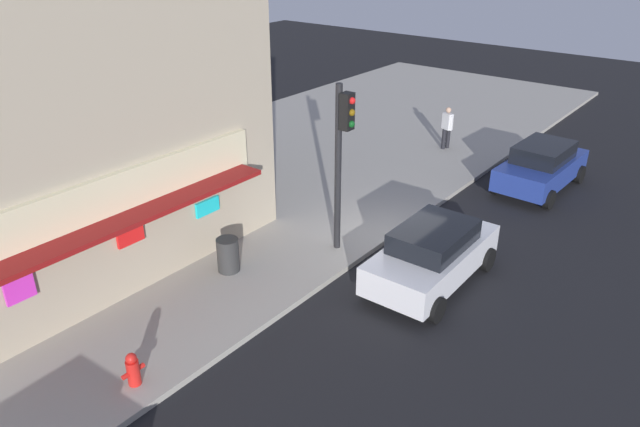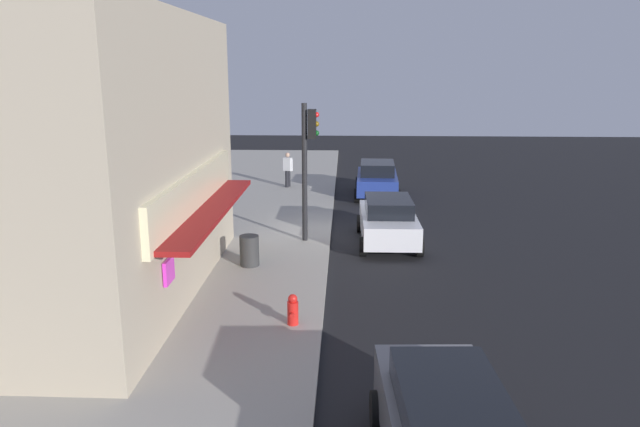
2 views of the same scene
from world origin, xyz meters
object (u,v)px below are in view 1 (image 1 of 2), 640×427
at_px(parked_car_blue, 541,166).
at_px(parked_car_white, 432,254).
at_px(fire_hydrant, 133,369).
at_px(trash_can, 228,255).
at_px(pedestrian, 447,126).
at_px(traffic_light, 342,147).

relative_size(parked_car_blue, parked_car_white, 0.99).
relative_size(fire_hydrant, parked_car_blue, 0.18).
bearing_deg(trash_can, parked_car_blue, -21.94).
relative_size(pedestrian, parked_car_blue, 0.41).
xyz_separation_m(fire_hydrant, parked_car_blue, (14.91, -2.67, 0.33)).
height_order(pedestrian, parked_car_blue, pedestrian).
bearing_deg(traffic_light, parked_car_blue, -18.95).
xyz_separation_m(pedestrian, parked_car_white, (-9.10, -4.32, -0.25)).
relative_size(trash_can, parked_car_blue, 0.22).
distance_m(trash_can, pedestrian, 12.09).
distance_m(parked_car_blue, parked_car_white, 7.76).
height_order(fire_hydrant, parked_car_blue, parked_car_blue).
bearing_deg(fire_hydrant, parked_car_blue, -10.15).
height_order(fire_hydrant, pedestrian, pedestrian).
distance_m(traffic_light, trash_can, 4.07).
bearing_deg(parked_car_blue, fire_hydrant, 169.85).
bearing_deg(parked_car_white, parked_car_blue, -0.04).
xyz_separation_m(trash_can, parked_car_blue, (10.74, -4.33, 0.23)).
bearing_deg(parked_car_blue, trash_can, 158.06).
bearing_deg(traffic_light, parked_car_white, -85.50).
xyz_separation_m(traffic_light, trash_can, (-2.76, 1.59, -2.53)).
height_order(fire_hydrant, trash_can, trash_can).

